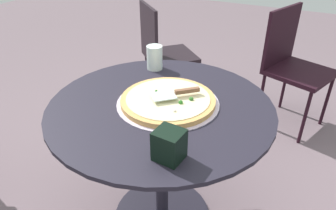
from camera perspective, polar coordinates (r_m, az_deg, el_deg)
The scene contains 7 objects.
patio_table at distance 1.45m, azimuth -1.26°, elevation -5.93°, with size 0.98×0.98×0.71m.
pizza_on_tray at distance 1.35m, azimuth 0.01°, elevation 0.85°, with size 0.44×0.44×0.04m.
pizza_server at distance 1.33m, azimuth 1.50°, elevation 2.22°, with size 0.18×0.19×0.02m.
drinking_cup at distance 1.65m, azimuth -2.46°, elevation 8.66°, with size 0.08×0.08×0.13m, color silver.
napkin_dispenser at distance 1.03m, azimuth 0.22°, elevation -7.32°, with size 0.09×0.09×0.11m, color black.
patio_chair_near at distance 2.51m, azimuth -1.12°, elevation 10.09°, with size 0.53×0.53×0.86m.
patio_chair_corner at distance 2.46m, azimuth 21.71°, elevation 7.55°, with size 0.53×0.53×0.87m.
Camera 1 is at (-1.02, -0.55, 1.40)m, focal length 33.39 mm.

